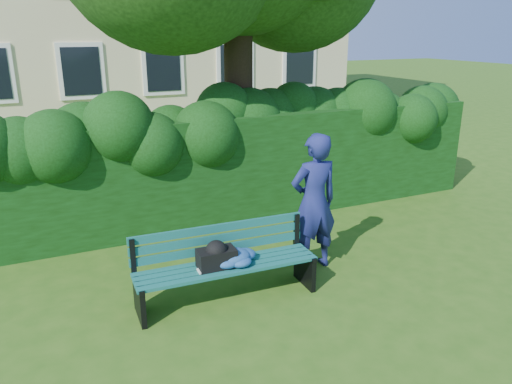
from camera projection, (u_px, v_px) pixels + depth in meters
name	position (u px, v px, depth m)	size (l,w,h in m)	color
ground	(274.00, 270.00, 6.85)	(80.00, 80.00, 0.00)	#2D5715
hedge	(216.00, 168.00, 8.46)	(10.00, 1.00, 1.80)	black
park_bench	(226.00, 261.00, 5.98)	(2.23, 0.65, 0.89)	#0F4E3F
man_reading	(314.00, 202.00, 6.67)	(0.69, 0.45, 1.89)	navy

